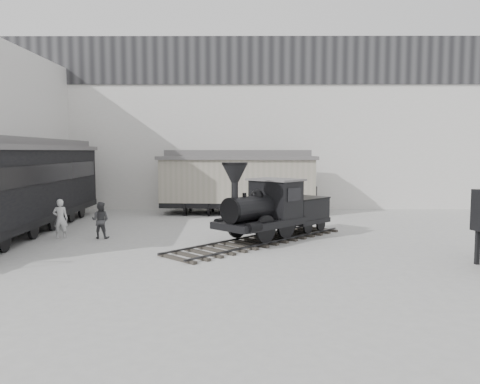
{
  "coord_description": "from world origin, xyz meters",
  "views": [
    {
      "loc": [
        0.14,
        -16.43,
        3.77
      ],
      "look_at": [
        0.06,
        3.78,
        2.0
      ],
      "focal_mm": 35.0,
      "sensor_mm": 36.0,
      "label": 1
    }
  ],
  "objects_px": {
    "visitor_a": "(60,219)",
    "visitor_b": "(100,220)",
    "locomotive": "(271,212)",
    "boxcar": "(238,181)",
    "passenger_coach": "(20,185)"
  },
  "relations": [
    {
      "from": "locomotive",
      "to": "passenger_coach",
      "type": "bearing_deg",
      "value": -145.15
    },
    {
      "from": "boxcar",
      "to": "visitor_a",
      "type": "bearing_deg",
      "value": -130.6
    },
    {
      "from": "visitor_b",
      "to": "boxcar",
      "type": "bearing_deg",
      "value": -120.94
    },
    {
      "from": "passenger_coach",
      "to": "boxcar",
      "type": "bearing_deg",
      "value": 32.1
    },
    {
      "from": "boxcar",
      "to": "visitor_b",
      "type": "xyz_separation_m",
      "value": [
        -5.88,
        -7.99,
        -1.22
      ]
    },
    {
      "from": "visitor_a",
      "to": "visitor_b",
      "type": "distance_m",
      "value": 1.74
    },
    {
      "from": "passenger_coach",
      "to": "visitor_b",
      "type": "distance_m",
      "value": 4.52
    },
    {
      "from": "boxcar",
      "to": "visitor_a",
      "type": "height_order",
      "value": "boxcar"
    },
    {
      "from": "passenger_coach",
      "to": "visitor_a",
      "type": "height_order",
      "value": "passenger_coach"
    },
    {
      "from": "locomotive",
      "to": "visitor_a",
      "type": "relative_size",
      "value": 4.69
    },
    {
      "from": "locomotive",
      "to": "boxcar",
      "type": "bearing_deg",
      "value": 143.57
    },
    {
      "from": "visitor_a",
      "to": "boxcar",
      "type": "bearing_deg",
      "value": -143.85
    },
    {
      "from": "boxcar",
      "to": "passenger_coach",
      "type": "relative_size",
      "value": 0.63
    },
    {
      "from": "passenger_coach",
      "to": "visitor_a",
      "type": "bearing_deg",
      "value": -32.24
    },
    {
      "from": "locomotive",
      "to": "visitor_b",
      "type": "relative_size",
      "value": 5.06
    }
  ]
}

